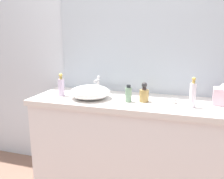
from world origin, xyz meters
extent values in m
cube|color=silver|center=(0.00, 0.73, 1.30)|extent=(6.00, 0.06, 2.60)
cube|color=white|center=(0.01, 0.42, 0.41)|extent=(1.67, 0.51, 0.81)
cube|color=silver|center=(0.01, 0.42, 0.83)|extent=(1.71, 0.55, 0.04)
cube|color=#B2BCC6|center=(0.01, 0.69, 1.41)|extent=(1.54, 0.01, 1.10)
ellipsoid|color=white|center=(-0.35, 0.36, 0.91)|extent=(0.34, 0.32, 0.11)
cylinder|color=silver|center=(-0.35, 0.55, 0.92)|extent=(0.03, 0.03, 0.13)
cylinder|color=silver|center=(-0.35, 0.51, 0.98)|extent=(0.02, 0.09, 0.02)
sphere|color=silver|center=(-0.35, 0.57, 1.00)|extent=(0.03, 0.03, 0.03)
cylinder|color=#A58344|center=(0.10, 0.39, 0.90)|extent=(0.07, 0.07, 0.10)
cylinder|color=#382D30|center=(0.10, 0.39, 0.96)|extent=(0.03, 0.03, 0.02)
sphere|color=#312E2F|center=(0.10, 0.39, 0.99)|extent=(0.04, 0.04, 0.04)
cylinder|color=#2C2D2F|center=(0.10, 0.38, 0.99)|extent=(0.02, 0.02, 0.02)
cylinder|color=gray|center=(-0.02, 0.35, 0.91)|extent=(0.05, 0.05, 0.12)
cylinder|color=black|center=(-0.02, 0.35, 0.98)|extent=(0.03, 0.03, 0.02)
cylinder|color=#C5B0CC|center=(-0.62, 0.37, 0.93)|extent=(0.05, 0.05, 0.15)
cylinder|color=gold|center=(-0.62, 0.37, 1.01)|extent=(0.02, 0.02, 0.02)
sphere|color=gold|center=(-0.62, 0.37, 1.04)|extent=(0.03, 0.03, 0.03)
cylinder|color=#D6B351|center=(-0.62, 0.36, 1.04)|extent=(0.01, 0.02, 0.01)
cylinder|color=white|center=(0.46, 0.34, 0.95)|extent=(0.05, 0.05, 0.18)
cylinder|color=#D7B053|center=(0.46, 0.34, 1.04)|extent=(0.02, 0.02, 0.02)
sphere|color=gold|center=(0.46, 0.34, 1.07)|extent=(0.03, 0.03, 0.03)
cylinder|color=gold|center=(0.46, 0.33, 1.07)|extent=(0.01, 0.02, 0.01)
cube|color=beige|center=(0.67, 0.48, 0.92)|extent=(0.14, 0.14, 0.13)
cone|color=white|center=(0.67, 0.48, 1.00)|extent=(0.07, 0.07, 0.04)
cylinder|color=silver|center=(0.32, 0.41, 0.87)|extent=(0.06, 0.06, 0.04)
camera|label=1|loc=(0.37, -1.37, 1.36)|focal=37.07mm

